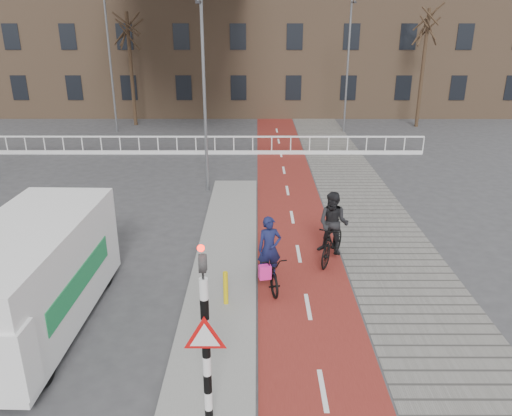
{
  "coord_description": "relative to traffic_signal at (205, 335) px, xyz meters",
  "views": [
    {
      "loc": [
        0.22,
        -8.75,
        6.72
      ],
      "look_at": [
        0.2,
        5.0,
        1.5
      ],
      "focal_mm": 35.0,
      "sensor_mm": 36.0,
      "label": 1
    }
  ],
  "objects": [
    {
      "name": "ground",
      "position": [
        0.6,
        2.02,
        -1.99
      ],
      "size": [
        120.0,
        120.0,
        0.0
      ],
      "primitive_type": "plane",
      "color": "#38383A",
      "rests_on": "ground"
    },
    {
      "name": "bike_lane",
      "position": [
        2.1,
        12.02,
        -1.98
      ],
      "size": [
        2.5,
        60.0,
        0.01
      ],
      "primitive_type": "cube",
      "color": "maroon",
      "rests_on": "ground"
    },
    {
      "name": "sidewalk",
      "position": [
        4.9,
        12.02,
        -1.98
      ],
      "size": [
        3.0,
        60.0,
        0.01
      ],
      "primitive_type": "cube",
      "color": "slate",
      "rests_on": "ground"
    },
    {
      "name": "curb_island",
      "position": [
        -0.1,
        6.02,
        -1.93
      ],
      "size": [
        1.8,
        16.0,
        0.12
      ],
      "primitive_type": "cube",
      "color": "gray",
      "rests_on": "ground"
    },
    {
      "name": "traffic_signal",
      "position": [
        0.0,
        0.0,
        0.0
      ],
      "size": [
        0.8,
        0.8,
        3.68
      ],
      "color": "black",
      "rests_on": "curb_island"
    },
    {
      "name": "bollard",
      "position": [
        0.06,
        3.99,
        -1.44
      ],
      "size": [
        0.12,
        0.12,
        0.87
      ],
      "primitive_type": "cylinder",
      "color": "#DEBF0C",
      "rests_on": "curb_island"
    },
    {
      "name": "cyclist_near",
      "position": [
        1.15,
        5.06,
        -1.32
      ],
      "size": [
        1.06,
        1.99,
        1.97
      ],
      "rotation": [
        0.0,
        0.0,
        0.22
      ],
      "color": "black",
      "rests_on": "bike_lane"
    },
    {
      "name": "cyclist_far",
      "position": [
        3.03,
        6.58,
        -1.1
      ],
      "size": [
        1.34,
        2.05,
        2.12
      ],
      "rotation": [
        0.0,
        0.0,
        -0.43
      ],
      "color": "black",
      "rests_on": "bike_lane"
    },
    {
      "name": "van",
      "position": [
        -4.3,
        3.19,
        -0.7
      ],
      "size": [
        2.44,
        5.77,
        2.45
      ],
      "rotation": [
        0.0,
        0.0,
        -0.03
      ],
      "color": "white",
      "rests_on": "ground"
    },
    {
      "name": "railing",
      "position": [
        -4.4,
        19.02,
        -1.68
      ],
      "size": [
        28.0,
        0.1,
        0.99
      ],
      "color": "silver",
      "rests_on": "ground"
    },
    {
      "name": "townhouse_row",
      "position": [
        -2.4,
        34.02,
        5.82
      ],
      "size": [
        46.0,
        10.0,
        15.9
      ],
      "color": "#7F6047",
      "rests_on": "ground"
    },
    {
      "name": "tree_mid",
      "position": [
        -7.4,
        26.88,
        1.59
      ],
      "size": [
        0.24,
        0.24,
        7.17
      ],
      "primitive_type": "cylinder",
      "color": "#312316",
      "rests_on": "ground"
    },
    {
      "name": "tree_right",
      "position": [
        11.46,
        26.33,
        1.69
      ],
      "size": [
        0.22,
        0.22,
        7.36
      ],
      "primitive_type": "cylinder",
      "color": "#312316",
      "rests_on": "ground"
    },
    {
      "name": "streetlight_near",
      "position": [
        -1.24,
        13.08,
        1.72
      ],
      "size": [
        0.12,
        0.12,
        7.43
      ],
      "primitive_type": "cylinder",
      "color": "slate",
      "rests_on": "ground"
    },
    {
      "name": "streetlight_left",
      "position": [
        -8.08,
        24.67,
        2.44
      ],
      "size": [
        0.12,
        0.12,
        8.86
      ],
      "primitive_type": "cylinder",
      "color": "slate",
      "rests_on": "ground"
    },
    {
      "name": "streetlight_right",
      "position": [
        6.35,
        24.71,
        1.89
      ],
      "size": [
        0.12,
        0.12,
        7.75
      ],
      "primitive_type": "cylinder",
      "color": "slate",
      "rests_on": "ground"
    }
  ]
}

